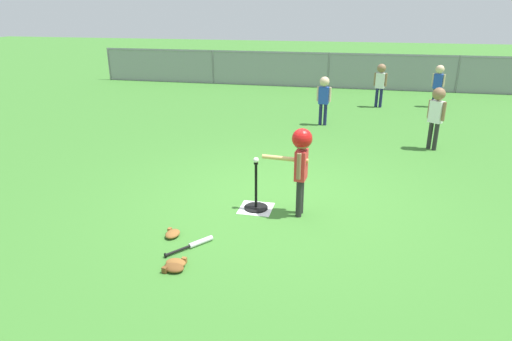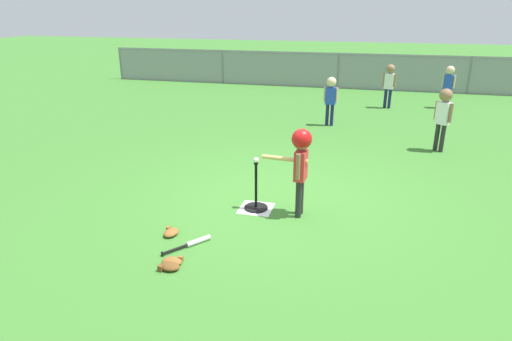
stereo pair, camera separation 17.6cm
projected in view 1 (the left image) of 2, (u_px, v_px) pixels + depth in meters
ground_plane at (282, 200)px, 6.23m from camera, size 60.00×60.00×0.00m
home_plate at (256, 208)px, 5.96m from camera, size 0.44×0.44×0.01m
batting_tee at (256, 202)px, 5.92m from camera, size 0.32×0.32×0.66m
baseball_on_tee at (256, 160)px, 5.71m from camera, size 0.07×0.07×0.07m
batter_child at (301, 154)px, 5.50m from camera, size 0.64×0.33×1.17m
fielder_near_right at (324, 94)px, 9.90m from camera, size 0.33×0.22×1.10m
fielder_deep_center at (380, 80)px, 11.67m from camera, size 0.33×0.23×1.15m
fielder_near_left at (438, 80)px, 11.71m from camera, size 0.31×0.22×1.12m
fielder_deep_left at (437, 110)px, 8.16m from camera, size 0.28×0.26×1.18m
spare_bat_silver at (196, 244)px, 5.02m from camera, size 0.42×0.52×0.06m
glove_by_plate at (176, 263)px, 4.63m from camera, size 0.23×0.17×0.07m
glove_near_bats at (173, 234)px, 5.23m from camera, size 0.18×0.23×0.07m
glove_tossed_aside at (173, 268)px, 4.55m from camera, size 0.24×0.19×0.07m
outfield_fence at (329, 69)px, 14.53m from camera, size 16.06×0.06×1.15m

